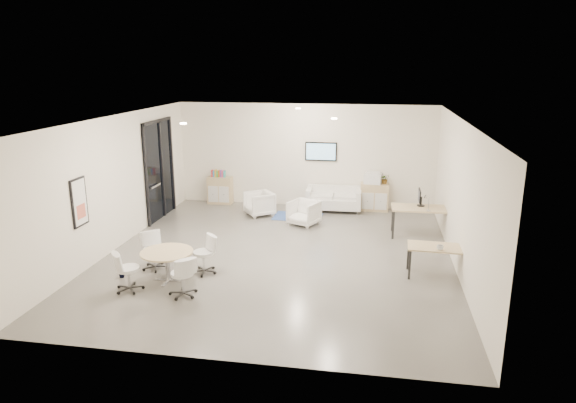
{
  "coord_description": "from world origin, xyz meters",
  "views": [
    {
      "loc": [
        2.14,
        -11.15,
        4.39
      ],
      "look_at": [
        0.16,
        0.4,
        1.22
      ],
      "focal_mm": 32.0,
      "sensor_mm": 36.0,
      "label": 1
    }
  ],
  "objects_px": {
    "desk_rear": "(421,210)",
    "sideboard_left": "(220,190)",
    "armchair_right": "(304,212)",
    "armchair_left": "(259,202)",
    "sideboard_right": "(374,197)",
    "loveseat": "(334,200)",
    "desk_front": "(438,250)",
    "round_table": "(167,255)"
  },
  "relations": [
    {
      "from": "desk_front",
      "to": "armchair_left",
      "type": "bearing_deg",
      "value": 143.71
    },
    {
      "from": "sideboard_left",
      "to": "armchair_right",
      "type": "distance_m",
      "value": 3.48
    },
    {
      "from": "sideboard_right",
      "to": "desk_front",
      "type": "relative_size",
      "value": 0.66
    },
    {
      "from": "desk_rear",
      "to": "round_table",
      "type": "height_order",
      "value": "desk_rear"
    },
    {
      "from": "loveseat",
      "to": "round_table",
      "type": "xyz_separation_m",
      "value": [
        -2.94,
        -5.91,
        0.23
      ]
    },
    {
      "from": "armchair_left",
      "to": "round_table",
      "type": "height_order",
      "value": "armchair_left"
    },
    {
      "from": "round_table",
      "to": "desk_front",
      "type": "bearing_deg",
      "value": 12.43
    },
    {
      "from": "armchair_right",
      "to": "round_table",
      "type": "relative_size",
      "value": 0.7
    },
    {
      "from": "desk_rear",
      "to": "desk_front",
      "type": "bearing_deg",
      "value": -87.36
    },
    {
      "from": "sideboard_left",
      "to": "armchair_right",
      "type": "relative_size",
      "value": 1.14
    },
    {
      "from": "loveseat",
      "to": "armchair_right",
      "type": "relative_size",
      "value": 2.22
    },
    {
      "from": "armchair_left",
      "to": "desk_front",
      "type": "height_order",
      "value": "armchair_left"
    },
    {
      "from": "desk_front",
      "to": "round_table",
      "type": "relative_size",
      "value": 1.21
    },
    {
      "from": "desk_front",
      "to": "sideboard_right",
      "type": "bearing_deg",
      "value": 108.05
    },
    {
      "from": "sideboard_left",
      "to": "desk_rear",
      "type": "xyz_separation_m",
      "value": [
        6.1,
        -2.28,
        0.27
      ]
    },
    {
      "from": "sideboard_right",
      "to": "desk_front",
      "type": "xyz_separation_m",
      "value": [
        1.36,
        -4.88,
        0.17
      ]
    },
    {
      "from": "armchair_left",
      "to": "sideboard_right",
      "type": "bearing_deg",
      "value": 71.85
    },
    {
      "from": "sideboard_left",
      "to": "armchair_left",
      "type": "distance_m",
      "value": 1.88
    },
    {
      "from": "sideboard_left",
      "to": "armchair_right",
      "type": "height_order",
      "value": "sideboard_left"
    },
    {
      "from": "armchair_left",
      "to": "armchair_right",
      "type": "xyz_separation_m",
      "value": [
        1.44,
        -0.71,
        -0.01
      ]
    },
    {
      "from": "sideboard_left",
      "to": "sideboard_right",
      "type": "distance_m",
      "value": 4.91
    },
    {
      "from": "sideboard_left",
      "to": "sideboard_right",
      "type": "relative_size",
      "value": 1.02
    },
    {
      "from": "sideboard_right",
      "to": "armchair_left",
      "type": "bearing_deg",
      "value": -162.18
    },
    {
      "from": "sideboard_left",
      "to": "armchair_left",
      "type": "xyz_separation_m",
      "value": [
        1.54,
        -1.09,
        -0.04
      ]
    },
    {
      "from": "desk_rear",
      "to": "desk_front",
      "type": "height_order",
      "value": "desk_rear"
    },
    {
      "from": "sideboard_right",
      "to": "loveseat",
      "type": "xyz_separation_m",
      "value": [
        -1.23,
        -0.19,
        -0.09
      ]
    },
    {
      "from": "sideboard_left",
      "to": "round_table",
      "type": "bearing_deg",
      "value": -83.14
    },
    {
      "from": "sideboard_left",
      "to": "armchair_right",
      "type": "xyz_separation_m",
      "value": [
        2.98,
        -1.8,
        -0.05
      ]
    },
    {
      "from": "armchair_right",
      "to": "round_table",
      "type": "bearing_deg",
      "value": -93.47
    },
    {
      "from": "sideboard_left",
      "to": "round_table",
      "type": "relative_size",
      "value": 0.8
    },
    {
      "from": "desk_front",
      "to": "armchair_right",
      "type": "bearing_deg",
      "value": 139.31
    },
    {
      "from": "sideboard_left",
      "to": "desk_front",
      "type": "xyz_separation_m",
      "value": [
        6.27,
        -4.89,
        0.16
      ]
    },
    {
      "from": "desk_rear",
      "to": "sideboard_left",
      "type": "bearing_deg",
      "value": 158.51
    },
    {
      "from": "armchair_right",
      "to": "armchair_left",
      "type": "bearing_deg",
      "value": 177.74
    },
    {
      "from": "armchair_left",
      "to": "armchair_right",
      "type": "bearing_deg",
      "value": 27.74
    },
    {
      "from": "desk_rear",
      "to": "sideboard_right",
      "type": "bearing_deg",
      "value": 116.77
    },
    {
      "from": "armchair_left",
      "to": "desk_rear",
      "type": "height_order",
      "value": "desk_rear"
    },
    {
      "from": "desk_rear",
      "to": "armchair_right",
      "type": "bearing_deg",
      "value": 170.29
    },
    {
      "from": "sideboard_left",
      "to": "round_table",
      "type": "distance_m",
      "value": 6.15
    },
    {
      "from": "armchair_left",
      "to": "armchair_right",
      "type": "relative_size",
      "value": 1.02
    },
    {
      "from": "loveseat",
      "to": "desk_front",
      "type": "relative_size",
      "value": 1.29
    },
    {
      "from": "sideboard_left",
      "to": "armchair_right",
      "type": "bearing_deg",
      "value": -31.19
    }
  ]
}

